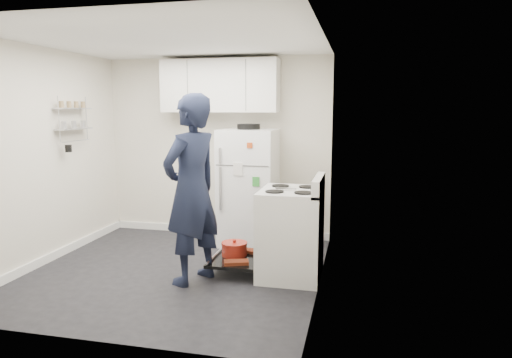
% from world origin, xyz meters
% --- Properties ---
extents(room, '(3.21, 3.21, 2.51)m').
position_xyz_m(room, '(-0.03, 0.03, 1.21)').
color(room, black).
rests_on(room, ground).
extents(electric_range, '(0.66, 0.76, 1.10)m').
position_xyz_m(electric_range, '(1.26, 0.15, 0.47)').
color(electric_range, silver).
rests_on(electric_range, ground).
extents(open_oven_door, '(0.55, 0.70, 0.23)m').
position_xyz_m(open_oven_door, '(0.66, 0.17, 0.19)').
color(open_oven_door, black).
rests_on(open_oven_door, ground).
extents(refrigerator, '(0.72, 0.74, 1.60)m').
position_xyz_m(refrigerator, '(0.54, 1.25, 0.77)').
color(refrigerator, white).
rests_on(refrigerator, ground).
extents(upper_cabinets, '(1.60, 0.33, 0.70)m').
position_xyz_m(upper_cabinets, '(0.10, 1.43, 2.10)').
color(upper_cabinets, silver).
rests_on(upper_cabinets, room).
extents(wall_shelf_rack, '(0.14, 0.60, 0.61)m').
position_xyz_m(wall_shelf_rack, '(-1.52, 0.49, 1.68)').
color(wall_shelf_rack, '#B2B2B7').
rests_on(wall_shelf_rack, room).
extents(person, '(0.72, 0.84, 1.95)m').
position_xyz_m(person, '(0.30, -0.23, 0.98)').
color(person, black).
rests_on(person, ground).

